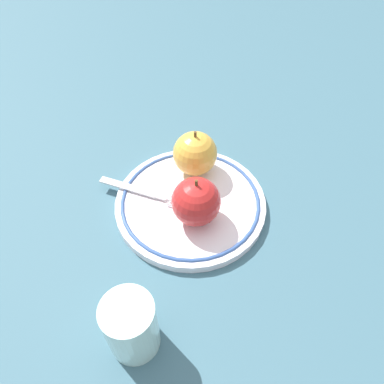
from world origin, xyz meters
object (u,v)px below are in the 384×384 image
(fork, at_px, (149,192))
(apple_red_whole, at_px, (195,154))
(drinking_glass, at_px, (131,326))
(apple_second_whole, at_px, (196,202))
(plate, at_px, (192,204))

(fork, bearing_deg, apple_red_whole, 55.30)
(apple_red_whole, relative_size, drinking_glass, 0.88)
(drinking_glass, bearing_deg, apple_second_whole, 178.26)
(plate, xyz_separation_m, drinking_glass, (0.22, 0.01, 0.04))
(apple_red_whole, distance_m, fork, 0.10)
(plate, bearing_deg, fork, -81.93)
(plate, xyz_separation_m, apple_second_whole, (0.03, 0.02, 0.04))
(apple_second_whole, bearing_deg, plate, -148.22)
(apple_red_whole, bearing_deg, apple_second_whole, 21.70)
(apple_second_whole, xyz_separation_m, drinking_glass, (0.19, -0.01, -0.01))
(plate, bearing_deg, apple_second_whole, 31.78)
(plate, relative_size, apple_second_whole, 2.92)
(fork, height_order, drinking_glass, drinking_glass)
(apple_red_whole, xyz_separation_m, drinking_glass, (0.28, 0.03, -0.01))
(plate, bearing_deg, apple_red_whole, -163.00)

